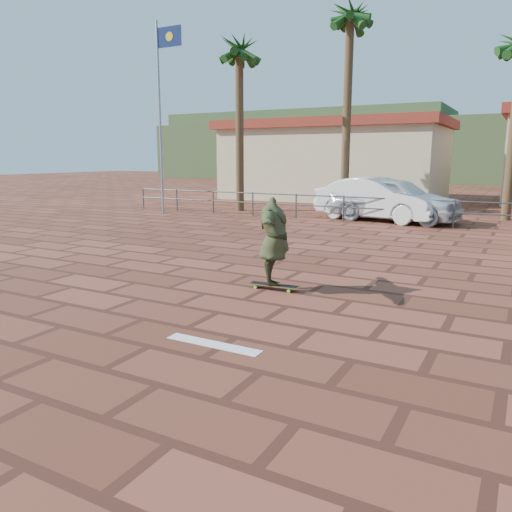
% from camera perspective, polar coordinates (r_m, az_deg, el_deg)
% --- Properties ---
extents(ground, '(120.00, 120.00, 0.00)m').
position_cam_1_polar(ground, '(8.10, -4.36, -6.46)').
color(ground, brown).
rests_on(ground, ground).
extents(paint_stripe, '(1.40, 0.22, 0.01)m').
position_cam_1_polar(paint_stripe, '(6.80, -4.90, -10.01)').
color(paint_stripe, white).
rests_on(paint_stripe, ground).
extents(guardrail, '(24.06, 0.06, 1.00)m').
position_cam_1_polar(guardrail, '(19.02, 15.72, 5.49)').
color(guardrail, '#47494F').
rests_on(guardrail, ground).
extents(flagpole, '(1.30, 0.10, 8.00)m').
position_cam_1_polar(flagpole, '(22.55, -10.72, 16.64)').
color(flagpole, gray).
rests_on(flagpole, ground).
extents(palm_far_left, '(2.40, 2.40, 8.25)m').
position_cam_1_polar(palm_far_left, '(23.56, -1.93, 21.97)').
color(palm_far_left, brown).
rests_on(palm_far_left, ground).
extents(palm_left, '(2.40, 2.40, 9.45)m').
position_cam_1_polar(palm_left, '(23.30, 10.71, 24.74)').
color(palm_left, brown).
rests_on(palm_left, ground).
extents(building_west, '(12.60, 7.60, 4.50)m').
position_cam_1_polar(building_west, '(30.24, 9.00, 10.82)').
color(building_west, beige).
rests_on(building_west, ground).
extents(hill_front, '(70.00, 18.00, 6.00)m').
position_cam_1_polar(hill_front, '(56.62, 24.79, 10.83)').
color(hill_front, '#384C28').
rests_on(hill_front, ground).
extents(hill_back, '(35.00, 14.00, 8.00)m').
position_cam_1_polar(hill_back, '(67.76, 5.96, 12.54)').
color(hill_back, '#384C28').
rests_on(hill_back, ground).
extents(longboard, '(0.99, 0.28, 0.10)m').
position_cam_1_polar(longboard, '(9.43, 2.04, -3.38)').
color(longboard, olive).
rests_on(longboard, ground).
extents(skateboarder, '(1.33, 2.08, 1.65)m').
position_cam_1_polar(skateboarder, '(9.25, 2.08, 1.67)').
color(skateboarder, '#32381E').
rests_on(skateboarder, longboard).
extents(car_silver, '(5.31, 2.78, 1.72)m').
position_cam_1_polar(car_silver, '(20.05, 15.53, 6.30)').
color(car_silver, silver).
rests_on(car_silver, ground).
extents(car_white, '(5.29, 2.92, 1.65)m').
position_cam_1_polar(car_white, '(20.20, 13.84, 6.32)').
color(car_white, silver).
rests_on(car_white, ground).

